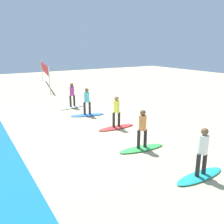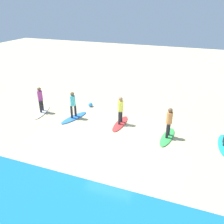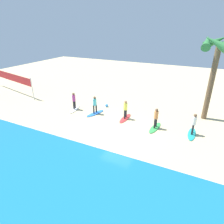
{
  "view_description": "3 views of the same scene",
  "coord_description": "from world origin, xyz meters",
  "px_view_note": "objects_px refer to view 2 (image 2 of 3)",
  "views": [
    {
      "loc": [
        -9.87,
        4.5,
        4.25
      ],
      "look_at": [
        -0.7,
        -1.12,
        1.28
      ],
      "focal_mm": 39.06,
      "sensor_mm": 36.0,
      "label": 1
    },
    {
      "loc": [
        -3.55,
        9.65,
        6.58
      ],
      "look_at": [
        0.74,
        -1.61,
        0.94
      ],
      "focal_mm": 37.92,
      "sensor_mm": 36.0,
      "label": 2
    },
    {
      "loc": [
        -5.32,
        12.28,
        7.59
      ],
      "look_at": [
        0.97,
        -0.57,
        1.14
      ],
      "focal_mm": 30.78,
      "sensor_mm": 36.0,
      "label": 3
    }
  ],
  "objects_px": {
    "surfer_blue": "(73,103)",
    "surfboard_teal": "(224,145)",
    "beach_ball": "(91,105)",
    "surfboard_blue": "(74,118)",
    "surfer_white": "(40,98)",
    "surfer_green": "(169,120)",
    "surfboard_white": "(42,112)",
    "surfboard_green": "(167,137)",
    "surfboard_red": "(120,124)",
    "surfer_red": "(120,108)"
  },
  "relations": [
    {
      "from": "surfer_green",
      "to": "surfer_red",
      "type": "bearing_deg",
      "value": -10.9
    },
    {
      "from": "surfer_green",
      "to": "surfboard_blue",
      "type": "relative_size",
      "value": 0.78
    },
    {
      "from": "surfboard_blue",
      "to": "surfboard_white",
      "type": "bearing_deg",
      "value": -73.95
    },
    {
      "from": "surfer_white",
      "to": "surfer_red",
      "type": "bearing_deg",
      "value": -177.29
    },
    {
      "from": "surfer_red",
      "to": "surfboard_white",
      "type": "xyz_separation_m",
      "value": [
        5.31,
        0.25,
        -0.99
      ]
    },
    {
      "from": "surfer_white",
      "to": "beach_ball",
      "type": "relative_size",
      "value": 5.41
    },
    {
      "from": "surfboard_blue",
      "to": "surfer_blue",
      "type": "distance_m",
      "value": 0.99
    },
    {
      "from": "surfer_red",
      "to": "surfer_blue",
      "type": "bearing_deg",
      "value": 5.04
    },
    {
      "from": "surfer_blue",
      "to": "surfboard_white",
      "type": "height_order",
      "value": "surfer_blue"
    },
    {
      "from": "surfboard_green",
      "to": "surfboard_red",
      "type": "distance_m",
      "value": 2.89
    },
    {
      "from": "surfer_green",
      "to": "surfer_white",
      "type": "height_order",
      "value": "same"
    },
    {
      "from": "surfboard_green",
      "to": "beach_ball",
      "type": "relative_size",
      "value": 6.93
    },
    {
      "from": "surfboard_green",
      "to": "beach_ball",
      "type": "distance_m",
      "value": 6.04
    },
    {
      "from": "surfer_white",
      "to": "surfer_green",
      "type": "bearing_deg",
      "value": 177.93
    },
    {
      "from": "surfer_blue",
      "to": "beach_ball",
      "type": "distance_m",
      "value": 2.18
    },
    {
      "from": "surfboard_teal",
      "to": "surfer_white",
      "type": "bearing_deg",
      "value": -90.32
    },
    {
      "from": "surfboard_red",
      "to": "surfer_white",
      "type": "bearing_deg",
      "value": -85.79
    },
    {
      "from": "surfboard_teal",
      "to": "beach_ball",
      "type": "xyz_separation_m",
      "value": [
        8.38,
        -2.01,
        0.11
      ]
    },
    {
      "from": "surfer_blue",
      "to": "surfer_white",
      "type": "distance_m",
      "value": 2.36
    },
    {
      "from": "surfboard_white",
      "to": "surfer_white",
      "type": "xyz_separation_m",
      "value": [
        0.0,
        0.0,
        0.99
      ]
    },
    {
      "from": "surfboard_red",
      "to": "surfer_red",
      "type": "height_order",
      "value": "surfer_red"
    },
    {
      "from": "surfboard_teal",
      "to": "surfer_red",
      "type": "xyz_separation_m",
      "value": [
        5.62,
        -0.29,
        0.99
      ]
    },
    {
      "from": "surfer_green",
      "to": "beach_ball",
      "type": "distance_m",
      "value": 6.1
    },
    {
      "from": "surfer_red",
      "to": "surfer_blue",
      "type": "relative_size",
      "value": 1.0
    },
    {
      "from": "surfer_green",
      "to": "beach_ball",
      "type": "relative_size",
      "value": 5.41
    },
    {
      "from": "surfer_green",
      "to": "surfboard_blue",
      "type": "height_order",
      "value": "surfer_green"
    },
    {
      "from": "surfboard_green",
      "to": "surfboard_red",
      "type": "height_order",
      "value": "same"
    },
    {
      "from": "surfer_blue",
      "to": "surfboard_white",
      "type": "distance_m",
      "value": 2.56
    },
    {
      "from": "surfer_white",
      "to": "beach_ball",
      "type": "distance_m",
      "value": 3.35
    },
    {
      "from": "surfboard_green",
      "to": "beach_ball",
      "type": "xyz_separation_m",
      "value": [
        5.6,
        -2.27,
        0.11
      ]
    },
    {
      "from": "surfboard_teal",
      "to": "surfboard_red",
      "type": "height_order",
      "value": "same"
    },
    {
      "from": "beach_ball",
      "to": "surfer_white",
      "type": "bearing_deg",
      "value": 37.75
    },
    {
      "from": "surfboard_white",
      "to": "surfer_white",
      "type": "distance_m",
      "value": 0.99
    },
    {
      "from": "surfer_red",
      "to": "surfboard_green",
      "type": "bearing_deg",
      "value": 169.1
    },
    {
      "from": "surfer_green",
      "to": "surfer_white",
      "type": "bearing_deg",
      "value": -2.07
    },
    {
      "from": "surfer_red",
      "to": "surfer_blue",
      "type": "xyz_separation_m",
      "value": [
        2.95,
        0.26,
        0.0
      ]
    },
    {
      "from": "surfboard_teal",
      "to": "surfboard_green",
      "type": "relative_size",
      "value": 1.0
    },
    {
      "from": "surfboard_red",
      "to": "surfer_white",
      "type": "height_order",
      "value": "surfer_white"
    },
    {
      "from": "surfboard_green",
      "to": "surfboard_white",
      "type": "relative_size",
      "value": 1.0
    },
    {
      "from": "surfer_red",
      "to": "surfboard_teal",
      "type": "bearing_deg",
      "value": 177.09
    },
    {
      "from": "surfboard_teal",
      "to": "surfboard_red",
      "type": "bearing_deg",
      "value": -93.05
    },
    {
      "from": "surfboard_teal",
      "to": "surfboard_blue",
      "type": "relative_size",
      "value": 1.0
    },
    {
      "from": "surfboard_red",
      "to": "surfer_red",
      "type": "bearing_deg",
      "value": 0.0
    },
    {
      "from": "surfer_blue",
      "to": "surfboard_teal",
      "type": "bearing_deg",
      "value": 179.83
    },
    {
      "from": "surfboard_green",
      "to": "surfer_blue",
      "type": "relative_size",
      "value": 1.28
    },
    {
      "from": "surfboard_red",
      "to": "beach_ball",
      "type": "bearing_deg",
      "value": -120.53
    },
    {
      "from": "surfer_red",
      "to": "beach_ball",
      "type": "distance_m",
      "value": 3.37
    },
    {
      "from": "surfboard_blue",
      "to": "surfer_green",
      "type": "bearing_deg",
      "value": 103.42
    },
    {
      "from": "surfer_red",
      "to": "surfboard_white",
      "type": "bearing_deg",
      "value": 2.71
    },
    {
      "from": "surfboard_teal",
      "to": "surfer_white",
      "type": "relative_size",
      "value": 1.28
    }
  ]
}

